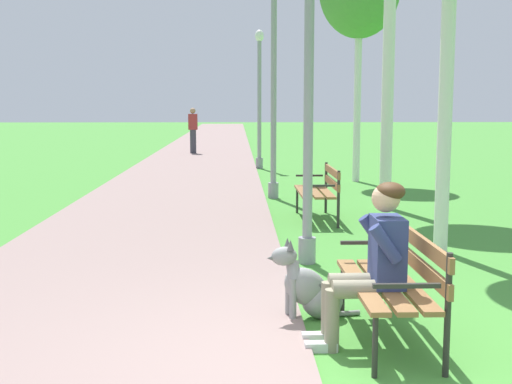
{
  "coord_description": "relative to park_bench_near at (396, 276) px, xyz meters",
  "views": [
    {
      "loc": [
        -0.65,
        -4.31,
        1.82
      ],
      "look_at": [
        -0.45,
        2.65,
        0.9
      ],
      "focal_mm": 47.14,
      "sensor_mm": 36.0,
      "label": 1
    }
  ],
  "objects": [
    {
      "name": "lamp_post_near",
      "position": [
        -0.41,
        2.56,
        1.55
      ],
      "size": [
        0.24,
        0.24,
        3.97
      ],
      "color": "gray",
      "rests_on": "ground"
    },
    {
      "name": "dog_grey",
      "position": [
        -0.59,
        0.54,
        -0.25
      ],
      "size": [
        0.83,
        0.36,
        0.71
      ],
      "color": "gray",
      "rests_on": "ground"
    },
    {
      "name": "pedestrian_distant",
      "position": [
        -2.77,
        19.1,
        0.33
      ],
      "size": [
        0.32,
        0.22,
        1.65
      ],
      "color": "#383842",
      "rests_on": "ground"
    },
    {
      "name": "person_seated_on_near_bench",
      "position": [
        -0.21,
        -0.1,
        0.17
      ],
      "size": [
        0.74,
        0.49,
        1.25
      ],
      "color": "gray",
      "rests_on": "ground"
    },
    {
      "name": "park_bench_near",
      "position": [
        0.0,
        0.0,
        0.0
      ],
      "size": [
        0.55,
        1.5,
        0.85
      ],
      "color": "olive",
      "rests_on": "ground"
    },
    {
      "name": "lamp_post_far",
      "position": [
        -0.58,
        13.79,
        1.46
      ],
      "size": [
        0.24,
        0.24,
        3.81
      ],
      "color": "gray",
      "rests_on": "ground"
    },
    {
      "name": "paved_path",
      "position": [
        -2.42,
        23.35,
        -0.49
      ],
      "size": [
        3.5,
        60.0,
        0.04
      ],
      "primitive_type": "cube",
      "color": "gray",
      "rests_on": "ground"
    },
    {
      "name": "ground_plane",
      "position": [
        -0.56,
        -0.65,
        -0.51
      ],
      "size": [
        120.0,
        120.0,
        0.0
      ],
      "primitive_type": "plane",
      "color": "#478E38"
    },
    {
      "name": "lamp_post_mid",
      "position": [
        -0.51,
        7.87,
        1.91
      ],
      "size": [
        0.24,
        0.24,
        4.68
      ],
      "color": "gray",
      "rests_on": "ground"
    },
    {
      "name": "park_bench_mid",
      "position": [
        0.09,
        5.39,
        0.0
      ],
      "size": [
        0.55,
        1.5,
        0.85
      ],
      "color": "olive",
      "rests_on": "ground"
    }
  ]
}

